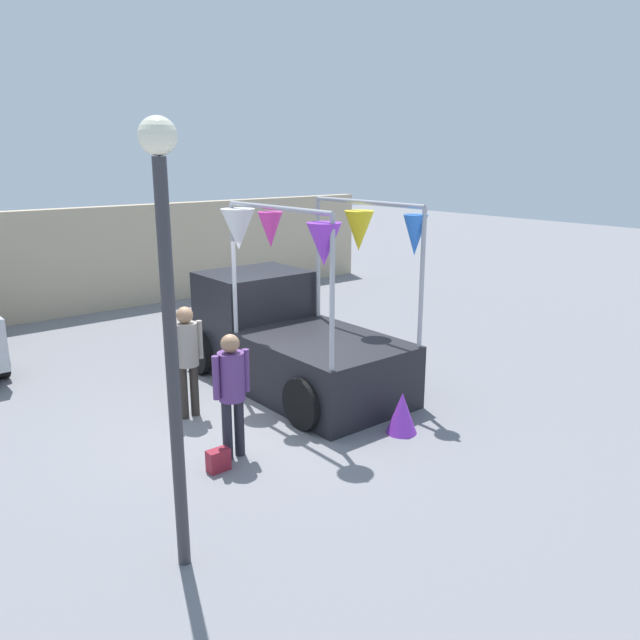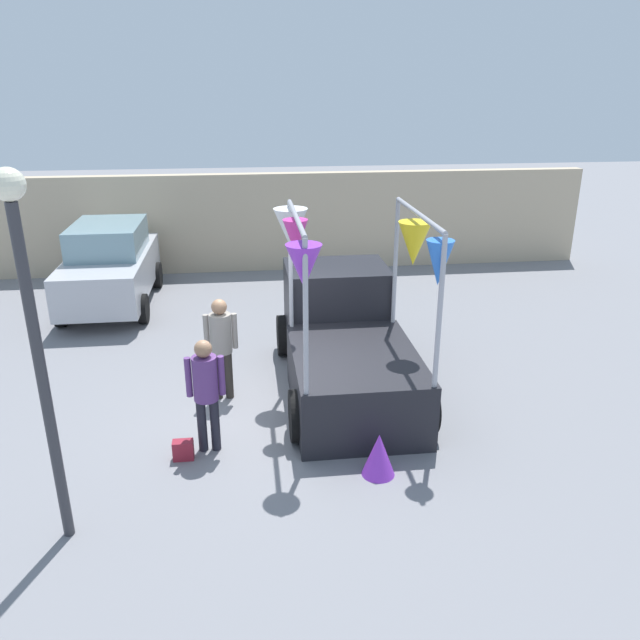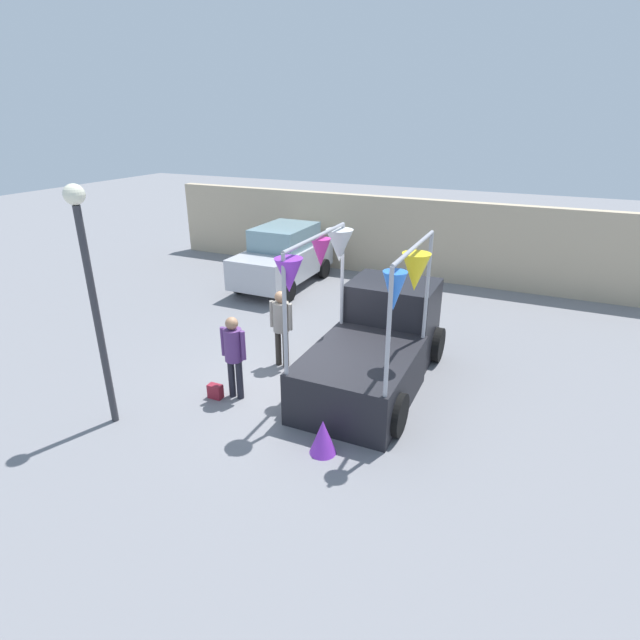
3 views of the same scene
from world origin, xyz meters
name	(u,v)px [view 1 (image 1 of 3)]	position (x,y,z in m)	size (l,w,h in m)	color
ground_plane	(255,415)	(0.00, 0.00, 0.00)	(60.00, 60.00, 0.00)	slate
vendor_truck	(286,333)	(1.23, 0.88, 0.87)	(2.42, 4.07, 3.13)	black
person_customer	(232,384)	(-0.97, -0.97, 1.00)	(0.53, 0.34, 1.66)	black
person_vendor	(187,351)	(-0.80, 0.57, 1.03)	(0.53, 0.34, 1.70)	#2D2823
handbag	(218,460)	(-1.32, -1.17, 0.14)	(0.28, 0.16, 0.28)	maroon
street_lamp	(168,292)	(-2.50, -2.55, 2.68)	(0.32, 0.32, 4.13)	#333338
brick_boundary_wall	(72,262)	(0.00, 8.04, 1.30)	(18.00, 0.36, 2.60)	tan
folded_kite_bundle_violet	(402,413)	(1.26, -1.84, 0.30)	(0.44, 0.44, 0.60)	purple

